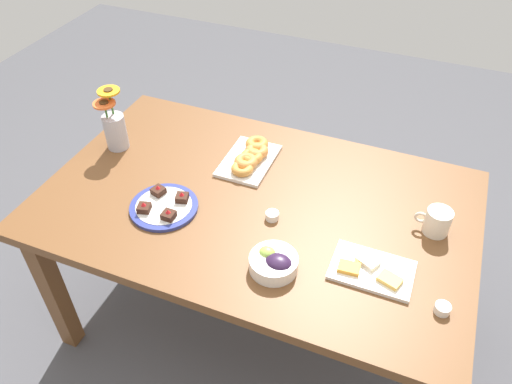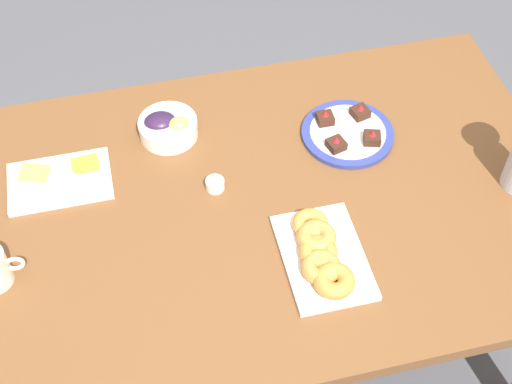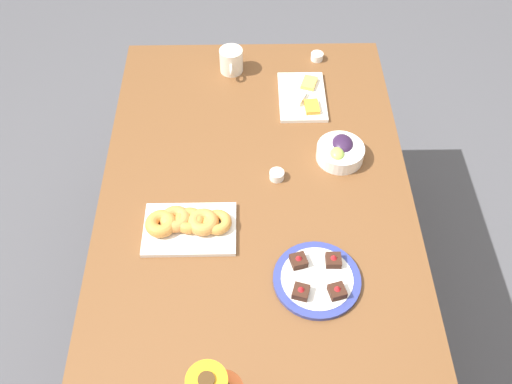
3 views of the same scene
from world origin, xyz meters
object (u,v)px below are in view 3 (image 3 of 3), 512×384
dining_table (256,216)px  coffee_mug (231,60)px  cheese_platter (303,97)px  jam_cup_berry (317,56)px  dessert_plate (317,279)px  croissant_platter (188,224)px  jam_cup_honey (277,175)px  grape_bowl (340,151)px

dining_table → coffee_mug: size_ratio=12.99×
cheese_platter → jam_cup_berry: size_ratio=5.42×
cheese_platter → dessert_plate: 0.77m
dining_table → coffee_mug: coffee_mug is taller
dining_table → croissant_platter: croissant_platter is taller
dessert_plate → cheese_platter: bearing=179.1°
coffee_mug → croissant_platter: coffee_mug is taller
coffee_mug → cheese_platter: bearing=58.0°
jam_cup_honey → croissant_platter: bearing=-54.3°
croissant_platter → jam_cup_berry: croissant_platter is taller
coffee_mug → grape_bowl: size_ratio=0.78×
dessert_plate → dining_table: bearing=-150.3°
dining_table → jam_cup_berry: jam_cup_berry is taller
croissant_platter → dining_table: bearing=117.6°
grape_bowl → jam_cup_honey: size_ratio=3.30×
dining_table → jam_cup_honey: 0.15m
jam_cup_berry → dining_table: bearing=-19.8°
dining_table → grape_bowl: 0.35m
grape_bowl → jam_cup_honey: 0.23m
cheese_platter → dessert_plate: size_ratio=1.04×
grape_bowl → dessert_plate: 0.49m
grape_bowl → jam_cup_honey: grape_bowl is taller
dining_table → jam_cup_berry: bearing=160.2°
dining_table → jam_cup_honey: size_ratio=33.33×
jam_cup_honey → cheese_platter: bearing=163.8°
dining_table → jam_cup_honey: (-0.09, 0.07, 0.10)m
cheese_platter → jam_cup_berry: (-0.23, 0.07, 0.01)m
cheese_platter → jam_cup_honey: cheese_platter is taller
dining_table → croissant_platter: (0.11, -0.21, 0.11)m
grape_bowl → dessert_plate: (0.47, -0.12, -0.02)m
dining_table → cheese_platter: cheese_platter is taller
grape_bowl → jam_cup_honey: bearing=-68.1°
croissant_platter → dessert_plate: bearing=63.4°
coffee_mug → jam_cup_honey: size_ratio=2.57×
grape_bowl → croissant_platter: grape_bowl is taller
coffee_mug → jam_cup_berry: bearing=100.6°
dining_table → croissant_platter: 0.26m
jam_cup_berry → dessert_plate: size_ratio=0.19×
coffee_mug → dessert_plate: 0.97m
dessert_plate → jam_cup_berry: bearing=175.2°
dining_table → cheese_platter: 0.51m
cheese_platter → jam_cup_honey: (0.38, -0.11, 0.01)m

